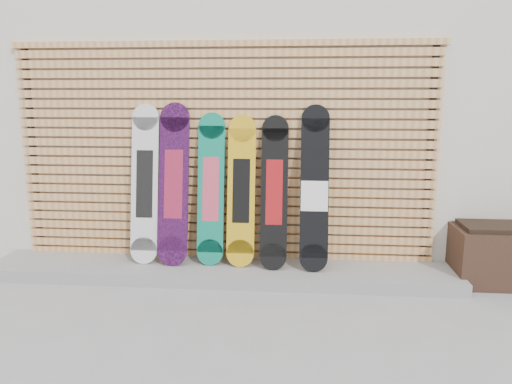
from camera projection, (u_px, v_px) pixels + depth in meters
ground at (226, 305)px, 4.28m from camera, size 80.00×80.00×0.00m
building at (293, 93)px, 7.32m from camera, size 12.00×5.00×3.60m
concrete_step at (221, 271)px, 4.95m from camera, size 4.60×0.70×0.12m
slat_wall at (224, 152)px, 5.01m from camera, size 4.26×0.08×2.29m
snowboard_0 at (145, 184)px, 4.96m from camera, size 0.27×0.31×1.57m
snowboard_1 at (174, 184)px, 4.91m from camera, size 0.30×0.35×1.59m
snowboard_2 at (211, 189)px, 4.92m from camera, size 0.26×0.30×1.49m
snowboard_3 at (241, 191)px, 4.88m from camera, size 0.27×0.32×1.47m
snowboard_4 at (274, 192)px, 4.83m from camera, size 0.26×0.38×1.47m
snowboard_5 at (315, 189)px, 4.77m from camera, size 0.27×0.40×1.57m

